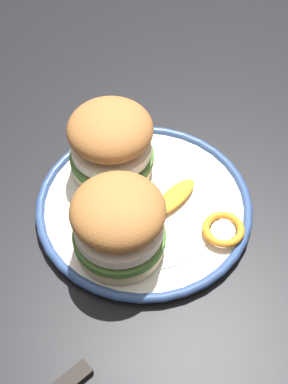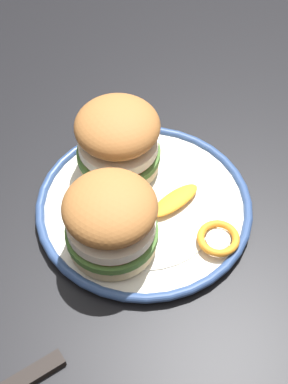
# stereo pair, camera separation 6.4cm
# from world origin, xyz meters

# --- Properties ---
(dining_table) EXTENTS (1.26, 0.84, 0.71)m
(dining_table) POSITION_xyz_m (0.00, 0.00, 0.61)
(dining_table) COLOR black
(dining_table) RESTS_ON ground
(dinner_plate) EXTENTS (0.28, 0.28, 0.02)m
(dinner_plate) POSITION_xyz_m (-0.03, -0.01, 0.72)
(dinner_plate) COLOR silver
(dinner_plate) RESTS_ON dining_table
(sandwich_half_left) EXTENTS (0.12, 0.12, 0.10)m
(sandwich_half_left) POSITION_xyz_m (0.04, -0.05, 0.78)
(sandwich_half_left) COLOR beige
(sandwich_half_left) RESTS_ON dinner_plate
(sandwich_half_right) EXTENTS (0.14, 0.14, 0.10)m
(sandwich_half_right) POSITION_xyz_m (-0.09, -0.05, 0.78)
(sandwich_half_right) COLOR beige
(sandwich_half_right) RESTS_ON dinner_plate
(orange_peel_curled) EXTENTS (0.06, 0.06, 0.01)m
(orange_peel_curled) POSITION_xyz_m (0.03, 0.08, 0.73)
(orange_peel_curled) COLOR orange
(orange_peel_curled) RESTS_ON dinner_plate
(orange_peel_strip_long) EXTENTS (0.07, 0.08, 0.01)m
(orange_peel_strip_long) POSITION_xyz_m (-0.03, 0.03, 0.73)
(orange_peel_strip_long) COLOR orange
(orange_peel_strip_long) RESTS_ON dinner_plate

